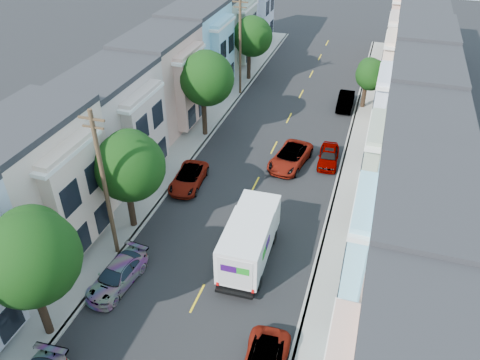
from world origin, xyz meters
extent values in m
plane|color=black|center=(0.00, 0.00, 0.00)|extent=(160.00, 160.00, 0.00)
cube|color=black|center=(0.00, 15.00, 0.01)|extent=(12.00, 70.00, 0.02)
cube|color=gray|center=(-6.05, 15.00, 0.07)|extent=(0.30, 70.00, 0.15)
cube|color=gray|center=(6.05, 15.00, 0.07)|extent=(0.30, 70.00, 0.15)
cube|color=gray|center=(-7.35, 15.00, 0.07)|extent=(2.60, 70.00, 0.15)
cube|color=gray|center=(7.35, 15.00, 0.07)|extent=(2.60, 70.00, 0.15)
cube|color=gold|center=(0.00, 15.00, 0.00)|extent=(0.12, 70.00, 0.01)
cube|color=#9BA893|center=(-11.15, 15.00, 0.00)|extent=(5.00, 70.00, 8.50)
cube|color=#9BA893|center=(11.15, 15.00, 0.00)|extent=(5.00, 70.00, 8.50)
cylinder|color=black|center=(-6.60, -4.58, 1.96)|extent=(0.44, 0.44, 3.93)
sphere|color=black|center=(-6.30, -4.58, 5.57)|extent=(4.70, 4.70, 4.70)
cylinder|color=black|center=(-6.60, 4.72, 1.68)|extent=(0.44, 0.44, 3.37)
sphere|color=black|center=(-6.30, 4.72, 4.95)|extent=(4.52, 4.52, 4.52)
cylinder|color=black|center=(-6.60, 18.32, 1.94)|extent=(0.44, 0.44, 3.89)
sphere|color=black|center=(-6.30, 18.32, 5.53)|extent=(4.70, 4.70, 4.70)
cylinder|color=black|center=(-6.60, 32.19, 1.74)|extent=(0.44, 0.44, 3.49)
sphere|color=black|center=(-6.30, 32.19, 5.01)|extent=(4.36, 4.36, 4.36)
cylinder|color=black|center=(6.60, 28.55, 1.26)|extent=(0.44, 0.44, 2.51)
sphere|color=black|center=(6.90, 28.55, 3.60)|extent=(3.10, 3.10, 3.10)
cylinder|color=#42301E|center=(-6.30, 2.00, 5.00)|extent=(0.26, 0.26, 10.00)
cube|color=#42301E|center=(-6.30, 2.00, 9.60)|extent=(1.60, 0.12, 0.12)
cylinder|color=#42301E|center=(-6.30, 28.00, 5.00)|extent=(0.26, 0.26, 10.00)
cube|color=#42301E|center=(-6.30, 28.00, 9.60)|extent=(1.60, 0.12, 0.12)
cube|color=silver|center=(1.94, 2.98, 1.93)|extent=(2.49, 4.46, 2.44)
cube|color=silver|center=(1.94, 6.25, 1.84)|extent=(2.49, 2.08, 2.24)
cube|color=black|center=(1.94, 3.91, 0.59)|extent=(2.29, 6.41, 0.25)
cube|color=#2D0A51|center=(1.57, 0.75, 2.23)|extent=(0.93, 0.04, 0.46)
cube|color=#198C1E|center=(2.40, 0.75, 2.23)|extent=(0.73, 0.04, 0.46)
cylinder|color=black|center=(0.82, 1.75, 0.47)|extent=(0.29, 0.93, 0.93)
cylinder|color=black|center=(3.06, 1.75, 0.47)|extent=(0.29, 0.93, 0.93)
cylinder|color=black|center=(0.82, 5.94, 0.47)|extent=(0.29, 0.93, 0.93)
cylinder|color=black|center=(3.06, 5.94, 0.47)|extent=(0.29, 0.93, 0.93)
imported|color=black|center=(1.93, 15.66, 0.73)|extent=(3.24, 5.60, 1.47)
imported|color=#A8A8A8|center=(-4.90, -0.36, 0.67)|extent=(2.31, 4.65, 1.35)
imported|color=#340904|center=(-4.90, 10.42, 0.64)|extent=(2.51, 4.80, 1.29)
imported|color=black|center=(4.90, 16.89, 0.68)|extent=(1.87, 4.30, 1.36)
imported|color=#0E0D3F|center=(4.90, 28.07, 0.71)|extent=(1.60, 4.31, 1.43)
camera|label=1|loc=(7.91, -16.77, 20.86)|focal=35.00mm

